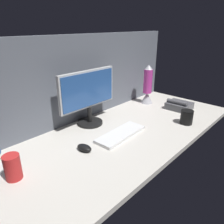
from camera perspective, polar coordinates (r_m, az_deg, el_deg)
ground_plane at (r=149.19cm, az=3.41°, el=-5.12°), size 180.00×80.00×3.00cm
cubicle_wall_back at (r=163.13cm, az=-6.65°, el=9.07°), size 180.00×5.00×60.54cm
monitor at (r=150.11cm, az=-6.25°, el=4.52°), size 46.75×18.00×38.34cm
keyboard at (r=140.25cm, az=2.30°, el=-5.83°), size 37.53×14.61×2.00cm
mouse at (r=125.11cm, az=-7.17°, el=-9.37°), size 6.61×10.15×3.40cm
mug_black_travel at (r=163.83cm, az=19.03°, el=-1.26°), size 8.73×8.73×10.09cm
mug_red_plastic at (r=111.70cm, az=-24.67°, el=-13.03°), size 7.57×7.57×12.24cm
lava_lamp at (r=196.57cm, az=9.31°, el=6.39°), size 10.47×10.47×34.27cm
desk_phone at (r=190.85cm, az=17.19°, el=1.66°), size 17.85×19.76×8.80cm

